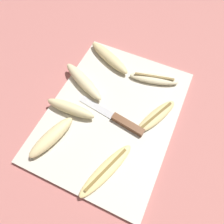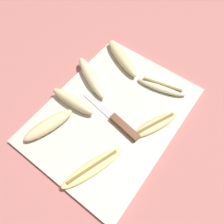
% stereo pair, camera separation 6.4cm
% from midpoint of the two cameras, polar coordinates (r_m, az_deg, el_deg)
% --- Properties ---
extents(ground_plane, '(4.00, 4.00, 0.00)m').
position_cam_midpoint_polar(ground_plane, '(0.66, -2.77, -1.17)').
color(ground_plane, '#B76B66').
extents(cutting_board, '(0.49, 0.36, 0.01)m').
position_cam_midpoint_polar(cutting_board, '(0.65, -2.79, -0.93)').
color(cutting_board, beige).
rests_on(cutting_board, ground_plane).
extents(knife, '(0.05, 0.22, 0.02)m').
position_cam_midpoint_polar(knife, '(0.63, -0.23, -2.76)').
color(knife, brown).
rests_on(knife, cutting_board).
extents(banana_golden_short, '(0.19, 0.10, 0.02)m').
position_cam_midpoint_polar(banana_golden_short, '(0.58, -4.80, -15.21)').
color(banana_golden_short, '#EDD689').
rests_on(banana_golden_short, cutting_board).
extents(banana_mellow_near, '(0.11, 0.18, 0.03)m').
position_cam_midpoint_polar(banana_mellow_near, '(0.75, -3.21, 13.86)').
color(banana_mellow_near, beige).
rests_on(banana_mellow_near, cutting_board).
extents(banana_bright_far, '(0.07, 0.16, 0.02)m').
position_cam_midpoint_polar(banana_bright_far, '(0.71, 8.37, 8.42)').
color(banana_bright_far, beige).
rests_on(banana_bright_far, cutting_board).
extents(banana_cream_curved, '(0.11, 0.18, 0.03)m').
position_cam_midpoint_polar(banana_cream_curved, '(0.70, -10.10, 7.69)').
color(banana_cream_curved, beige).
rests_on(banana_cream_curved, cutting_board).
extents(banana_ripe_center, '(0.16, 0.08, 0.03)m').
position_cam_midpoint_polar(banana_ripe_center, '(0.63, -18.37, -6.49)').
color(banana_ripe_center, beige).
rests_on(banana_ripe_center, cutting_board).
extents(banana_spotted_left, '(0.16, 0.10, 0.02)m').
position_cam_midpoint_polar(banana_spotted_left, '(0.64, 8.68, -1.39)').
color(banana_spotted_left, '#DBC684').
rests_on(banana_spotted_left, cutting_board).
extents(banana_soft_right, '(0.04, 0.15, 0.04)m').
position_cam_midpoint_polar(banana_soft_right, '(0.65, -13.55, 0.65)').
color(banana_soft_right, beige).
rests_on(banana_soft_right, cutting_board).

